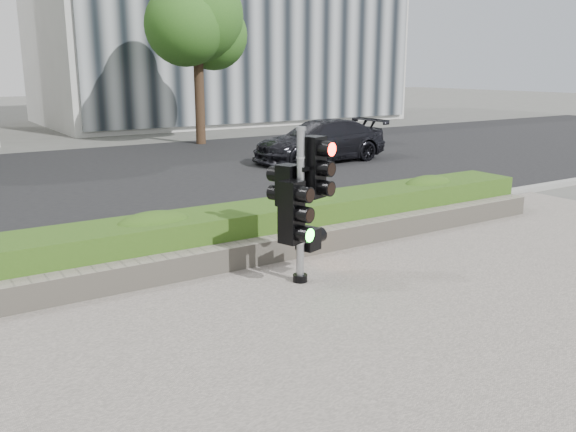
{
  "coord_description": "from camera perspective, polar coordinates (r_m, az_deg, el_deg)",
  "views": [
    {
      "loc": [
        -4.11,
        -5.5,
        2.82
      ],
      "look_at": [
        -0.19,
        0.6,
        1.04
      ],
      "focal_mm": 38.0,
      "sensor_mm": 36.0,
      "label": 1
    }
  ],
  "objects": [
    {
      "name": "car_dark",
      "position": [
        18.58,
        3.0,
        7.04
      ],
      "size": [
        4.36,
        1.87,
        1.25
      ],
      "primitive_type": "imported",
      "rotation": [
        0.0,
        0.0,
        -1.54
      ],
      "color": "black",
      "rests_on": "road"
    },
    {
      "name": "building_right",
      "position": [
        34.18,
        -6.71,
        19.03
      ],
      "size": [
        18.0,
        10.0,
        12.0
      ],
      "primitive_type": "cube",
      "color": "#B7B7B2",
      "rests_on": "ground"
    },
    {
      "name": "ground",
      "position": [
        7.42,
        3.81,
        -8.6
      ],
      "size": [
        120.0,
        120.0,
        0.0
      ],
      "primitive_type": "plane",
      "color": "#51514C",
      "rests_on": "ground"
    },
    {
      "name": "road",
      "position": [
        16.28,
        -17.62,
        3.18
      ],
      "size": [
        60.0,
        13.0,
        0.02
      ],
      "primitive_type": "cube",
      "color": "black",
      "rests_on": "ground"
    },
    {
      "name": "traffic_signal",
      "position": [
        7.92,
        1.13,
        1.74
      ],
      "size": [
        0.75,
        0.65,
        2.06
      ],
      "rotation": [
        0.0,
        0.0,
        0.32
      ],
      "color": "black",
      "rests_on": "sidewalk"
    },
    {
      "name": "stone_wall",
      "position": [
        8.86,
        -3.5,
        -3.46
      ],
      "size": [
        12.0,
        0.32,
        0.34
      ],
      "primitive_type": "cube",
      "color": "gray",
      "rests_on": "sidewalk"
    },
    {
      "name": "hedge",
      "position": [
        9.36,
        -5.47,
        -1.47
      ],
      "size": [
        12.0,
        1.0,
        0.68
      ],
      "primitive_type": "cube",
      "color": "olive",
      "rests_on": "sidewalk"
    },
    {
      "name": "curb",
      "position": [
        9.96,
        -7.02,
        -2.42
      ],
      "size": [
        60.0,
        0.25,
        0.12
      ],
      "primitive_type": "cube",
      "color": "gray",
      "rests_on": "ground"
    },
    {
      "name": "tree_right",
      "position": [
        23.19,
        -8.62,
        17.74
      ],
      "size": [
        4.1,
        3.58,
        6.53
      ],
      "color": "black",
      "rests_on": "ground"
    },
    {
      "name": "sidewalk",
      "position": [
        5.81,
        19.22,
        -15.95
      ],
      "size": [
        16.0,
        11.0,
        0.03
      ],
      "primitive_type": "cube",
      "color": "#9E9389",
      "rests_on": "ground"
    }
  ]
}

